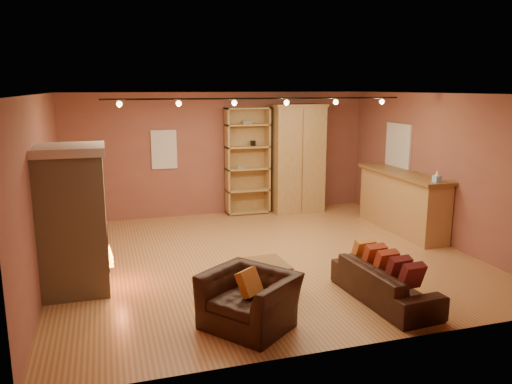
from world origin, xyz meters
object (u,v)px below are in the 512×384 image
object	(u,v)px
armoire	(297,158)
bar_counter	(402,201)
fireplace	(74,220)
armchair	(249,291)
loveseat	(385,276)
coffee_table	(263,268)
bookcase	(247,160)

from	to	relation	value
armoire	bar_counter	world-z (taller)	armoire
fireplace	armchair	xyz separation A→B (m)	(2.07, -1.81, -0.60)
armoire	loveseat	xyz separation A→B (m)	(-0.73, -5.16, -0.90)
bar_counter	coffee_table	size ratio (longest dim) A/B	3.73
bar_counter	loveseat	size ratio (longest dim) A/B	1.42
fireplace	armchair	bearing A→B (deg)	-41.13
fireplace	bar_counter	world-z (taller)	fireplace
loveseat	bar_counter	bearing A→B (deg)	-40.58
loveseat	fireplace	bearing A→B (deg)	63.84
fireplace	armoire	size ratio (longest dim) A/B	0.84
loveseat	armchair	distance (m)	2.01
fireplace	bar_counter	distance (m)	6.40
loveseat	armchair	size ratio (longest dim) A/B	1.44
bar_counter	armchair	xyz separation A→B (m)	(-4.17, -3.14, -0.16)
fireplace	armoire	distance (m)	5.96
bookcase	armoire	size ratio (longest dim) A/B	0.97
loveseat	coffee_table	size ratio (longest dim) A/B	2.62
armoire	bar_counter	xyz separation A→B (m)	(1.44, -2.20, -0.65)
bar_counter	armchair	distance (m)	5.22
bookcase	loveseat	bearing A→B (deg)	-85.14
loveseat	armoire	bearing A→B (deg)	-12.37
coffee_table	fireplace	bearing A→B (deg)	158.06
fireplace	bookcase	bearing A→B (deg)	45.81
armoire	armchair	bearing A→B (deg)	-117.04
bar_counter	loveseat	distance (m)	3.68
bookcase	loveseat	xyz separation A→B (m)	(0.46, -5.35, -0.89)
bookcase	armchair	size ratio (longest dim) A/B	1.98
fireplace	bookcase	world-z (taller)	bookcase
fireplace	coffee_table	bearing A→B (deg)	-21.94
armoire	loveseat	bearing A→B (deg)	-98.03
bookcase	armoire	distance (m)	1.20
armoire	coffee_table	world-z (taller)	armoire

